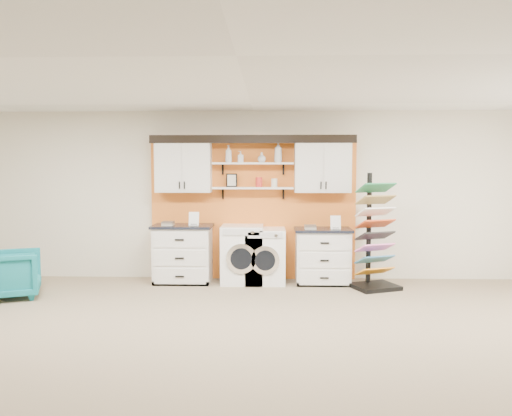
{
  "coord_description": "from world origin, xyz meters",
  "views": [
    {
      "loc": [
        0.3,
        -4.33,
        1.83
      ],
      "look_at": [
        0.1,
        2.3,
        1.32
      ],
      "focal_mm": 35.0,
      "sensor_mm": 36.0,
      "label": 1
    }
  ],
  "objects_px": {
    "washer": "(242,254)",
    "dryer": "(265,256)",
    "base_cabinet_right": "(323,256)",
    "base_cabinet_left": "(183,254)",
    "sample_rack": "(374,253)",
    "armchair": "(12,274)"
  },
  "relations": [
    {
      "from": "washer",
      "to": "sample_rack",
      "type": "xyz_separation_m",
      "value": [
        2.05,
        -0.33,
        0.09
      ]
    },
    {
      "from": "dryer",
      "to": "sample_rack",
      "type": "height_order",
      "value": "sample_rack"
    },
    {
      "from": "washer",
      "to": "armchair",
      "type": "height_order",
      "value": "washer"
    },
    {
      "from": "dryer",
      "to": "armchair",
      "type": "distance_m",
      "value": 3.76
    },
    {
      "from": "base_cabinet_left",
      "to": "base_cabinet_right",
      "type": "distance_m",
      "value": 2.26
    },
    {
      "from": "base_cabinet_left",
      "to": "base_cabinet_right",
      "type": "bearing_deg",
      "value": 0.0
    },
    {
      "from": "base_cabinet_right",
      "to": "washer",
      "type": "bearing_deg",
      "value": -179.85
    },
    {
      "from": "armchair",
      "to": "base_cabinet_left",
      "type": "bearing_deg",
      "value": -86.99
    },
    {
      "from": "sample_rack",
      "to": "armchair",
      "type": "bearing_deg",
      "value": 165.95
    },
    {
      "from": "base_cabinet_right",
      "to": "dryer",
      "type": "xyz_separation_m",
      "value": [
        -0.92,
        -0.0,
        -0.0
      ]
    },
    {
      "from": "dryer",
      "to": "base_cabinet_right",
      "type": "bearing_deg",
      "value": 0.21
    },
    {
      "from": "washer",
      "to": "dryer",
      "type": "relative_size",
      "value": 1.05
    },
    {
      "from": "base_cabinet_left",
      "to": "washer",
      "type": "distance_m",
      "value": 0.97
    },
    {
      "from": "base_cabinet_right",
      "to": "sample_rack",
      "type": "bearing_deg",
      "value": -23.82
    },
    {
      "from": "washer",
      "to": "dryer",
      "type": "distance_m",
      "value": 0.37
    },
    {
      "from": "armchair",
      "to": "washer",
      "type": "bearing_deg",
      "value": -93.87
    },
    {
      "from": "dryer",
      "to": "armchair",
      "type": "relative_size",
      "value": 1.19
    },
    {
      "from": "washer",
      "to": "armchair",
      "type": "distance_m",
      "value": 3.41
    },
    {
      "from": "base_cabinet_right",
      "to": "washer",
      "type": "relative_size",
      "value": 0.97
    },
    {
      "from": "base_cabinet_right",
      "to": "armchair",
      "type": "xyz_separation_m",
      "value": [
        -4.53,
        -1.05,
        -0.11
      ]
    },
    {
      "from": "dryer",
      "to": "base_cabinet_left",
      "type": "bearing_deg",
      "value": 179.86
    },
    {
      "from": "washer",
      "to": "sample_rack",
      "type": "distance_m",
      "value": 2.08
    }
  ]
}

